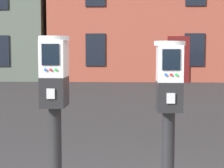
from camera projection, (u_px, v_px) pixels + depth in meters
parking_meter_near_kerb at (55, 98)px, 2.63m from camera, size 0.22×0.25×1.40m
parking_meter_twin_adjacent at (169, 102)px, 2.59m from camera, size 0.22×0.25×1.37m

